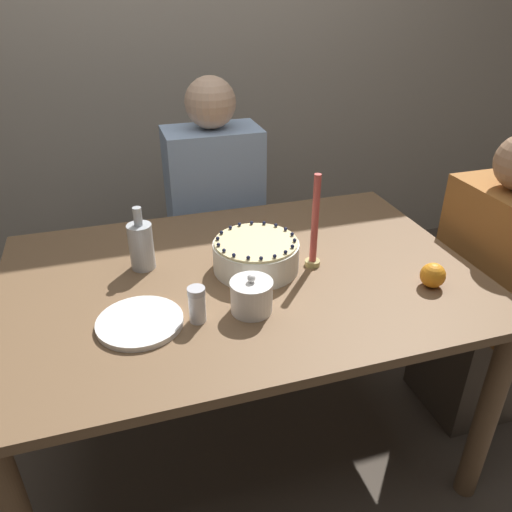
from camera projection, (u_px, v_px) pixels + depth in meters
name	position (u px, v px, depth m)	size (l,w,h in m)	color
ground_plane	(244.00, 438.00, 1.94)	(12.00, 12.00, 0.00)	#4C4238
wall_behind	(163.00, 38.00, 2.47)	(8.00, 0.05, 2.60)	#ADA393
dining_table	(242.00, 302.00, 1.62)	(1.47, 0.99, 0.75)	brown
cake	(256.00, 255.00, 1.58)	(0.27, 0.27, 0.11)	white
sugar_bowl	(252.00, 296.00, 1.38)	(0.12, 0.12, 0.12)	white
sugar_shaker	(197.00, 304.00, 1.33)	(0.05, 0.05, 0.10)	white
plate_stack	(140.00, 322.00, 1.34)	(0.23, 0.23, 0.02)	white
candle	(314.00, 230.00, 1.56)	(0.05, 0.05, 0.31)	tan
bottle	(141.00, 245.00, 1.57)	(0.08, 0.08, 0.21)	#B2B7BC
orange_fruit_0	(433.00, 275.00, 1.49)	(0.08, 0.08, 0.08)	orange
person_man_blue_shirt	(216.00, 235.00, 2.27)	(0.40, 0.34, 1.23)	#2D2D38
person_woman_floral	(486.00, 303.00, 1.88)	(0.34, 0.40, 1.13)	#473D33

